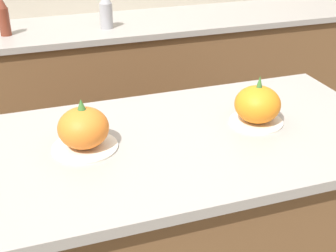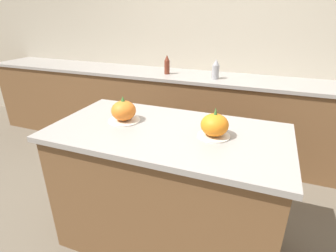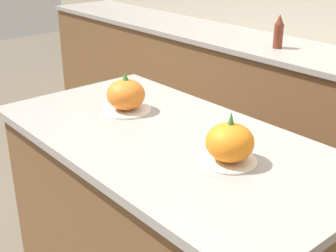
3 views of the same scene
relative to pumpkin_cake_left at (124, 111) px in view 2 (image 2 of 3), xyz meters
The scene contains 8 objects.
ground_plane 1.02m from the pumpkin_cake_left, ahead, with size 12.00×12.00×0.00m, color #665B4C.
wall_back 1.76m from the pumpkin_cake_left, 79.09° to the left, with size 8.00×0.06×2.50m.
kitchen_island 0.61m from the pumpkin_cake_left, ahead, with size 1.50×0.78×0.90m.
back_counter 1.50m from the pumpkin_cake_left, 76.57° to the left, with size 6.00×0.60×0.93m.
pumpkin_cake_left is the anchor object (origin of this frame).
pumpkin_cake_right 0.62m from the pumpkin_cake_left, ahead, with size 0.20×0.20×0.18m.
bottle_tall 1.35m from the pumpkin_cake_left, 98.70° to the left, with size 0.06×0.06×0.21m.
bottle_short 1.34m from the pumpkin_cake_left, 74.63° to the left, with size 0.07×0.07×0.21m.
Camera 2 is at (0.54, -1.40, 1.59)m, focal length 28.00 mm.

